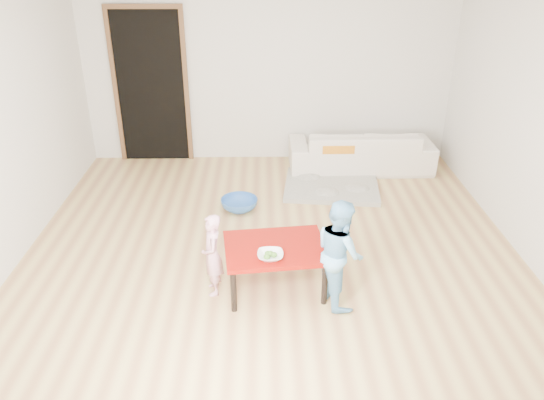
{
  "coord_description": "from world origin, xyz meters",
  "views": [
    {
      "loc": [
        -0.07,
        -4.67,
        2.89
      ],
      "look_at": [
        0.0,
        -0.2,
        0.65
      ],
      "focal_mm": 35.0,
      "sensor_mm": 36.0,
      "label": 1
    }
  ],
  "objects_px": {
    "child_blue": "(340,253)",
    "sofa": "(360,149)",
    "child_pink": "(212,255)",
    "bowl": "(270,256)",
    "red_table": "(275,267)",
    "basin": "(239,204)"
  },
  "relations": [
    {
      "from": "child_pink",
      "to": "child_blue",
      "type": "height_order",
      "value": "child_blue"
    },
    {
      "from": "child_blue",
      "to": "red_table",
      "type": "bearing_deg",
      "value": 53.77
    },
    {
      "from": "red_table",
      "to": "basin",
      "type": "bearing_deg",
      "value": 103.99
    },
    {
      "from": "sofa",
      "to": "child_blue",
      "type": "relative_size",
      "value": 1.97
    },
    {
      "from": "red_table",
      "to": "bowl",
      "type": "bearing_deg",
      "value": -103.17
    },
    {
      "from": "basin",
      "to": "sofa",
      "type": "bearing_deg",
      "value": 36.62
    },
    {
      "from": "child_pink",
      "to": "bowl",
      "type": "bearing_deg",
      "value": 63.89
    },
    {
      "from": "child_pink",
      "to": "red_table",
      "type": "bearing_deg",
      "value": 85.0
    },
    {
      "from": "child_pink",
      "to": "child_blue",
      "type": "bearing_deg",
      "value": 73.09
    },
    {
      "from": "red_table",
      "to": "sofa",
      "type": "bearing_deg",
      "value": 66.02
    },
    {
      "from": "sofa",
      "to": "bowl",
      "type": "xyz_separation_m",
      "value": [
        -1.27,
        -2.94,
        0.19
      ]
    },
    {
      "from": "sofa",
      "to": "red_table",
      "type": "xyz_separation_m",
      "value": [
        -1.22,
        -2.74,
        -0.06
      ]
    },
    {
      "from": "child_blue",
      "to": "basin",
      "type": "bearing_deg",
      "value": 10.73
    },
    {
      "from": "child_blue",
      "to": "sofa",
      "type": "bearing_deg",
      "value": -30.45
    },
    {
      "from": "bowl",
      "to": "basin",
      "type": "xyz_separation_m",
      "value": [
        -0.34,
        1.74,
        -0.4
      ]
    },
    {
      "from": "sofa",
      "to": "bowl",
      "type": "bearing_deg",
      "value": 65.96
    },
    {
      "from": "bowl",
      "to": "basin",
      "type": "height_order",
      "value": "bowl"
    },
    {
      "from": "bowl",
      "to": "basin",
      "type": "distance_m",
      "value": 1.82
    },
    {
      "from": "red_table",
      "to": "child_blue",
      "type": "xyz_separation_m",
      "value": [
        0.54,
        -0.18,
        0.27
      ]
    },
    {
      "from": "bowl",
      "to": "child_blue",
      "type": "relative_size",
      "value": 0.23
    },
    {
      "from": "bowl",
      "to": "child_pink",
      "type": "distance_m",
      "value": 0.53
    },
    {
      "from": "sofa",
      "to": "child_pink",
      "type": "bearing_deg",
      "value": 56.84
    }
  ]
}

